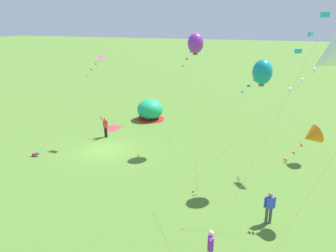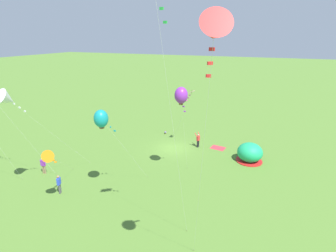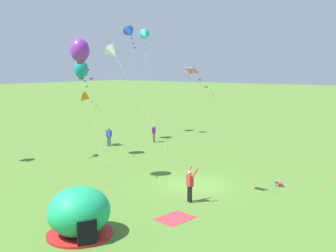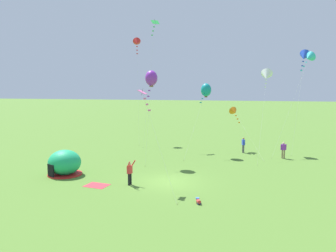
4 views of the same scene
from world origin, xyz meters
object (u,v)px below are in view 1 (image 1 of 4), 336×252
(toddler_crawling, at_px, (36,154))
(kite_orange, at_px, (311,136))
(person_center_field, at_px, (269,206))
(kite_white, at_px, (330,58))
(person_flying_kite, at_px, (105,126))
(kite_pink, at_px, (97,63))
(kite_purple, at_px, (196,43))
(kite_teal, at_px, (262,72))
(popup_tent, at_px, (150,110))
(person_strolling, at_px, (211,247))

(toddler_crawling, bearing_deg, kite_orange, 84.73)
(person_center_field, distance_m, kite_white, 8.02)
(person_center_field, xyz_separation_m, kite_white, (2.31, 1.46, 7.54))
(person_flying_kite, xyz_separation_m, kite_pink, (1.10, 0.26, 5.53))
(kite_purple, xyz_separation_m, kite_teal, (4.68, 5.22, -1.16))
(popup_tent, height_order, kite_orange, kite_orange)
(person_strolling, height_order, kite_teal, kite_teal)
(toddler_crawling, height_order, kite_teal, kite_teal)
(kite_purple, height_order, kite_white, kite_white)
(kite_purple, height_order, kite_orange, kite_purple)
(kite_teal, bearing_deg, person_flying_kite, -108.06)
(popup_tent, xyz_separation_m, person_flying_kite, (6.27, -1.54, 0.00))
(kite_teal, height_order, kite_white, kite_white)
(popup_tent, bearing_deg, person_strolling, 29.63)
(popup_tent, distance_m, kite_purple, 11.10)
(popup_tent, relative_size, kite_white, 0.30)
(person_strolling, bearing_deg, kite_white, 115.59)
(toddler_crawling, height_order, kite_pink, kite_pink)
(popup_tent, xyz_separation_m, person_center_field, (14.59, 12.63, -0.03))
(person_flying_kite, relative_size, kite_purple, 0.21)
(kite_white, bearing_deg, popup_tent, -140.18)
(kite_white, height_order, kite_orange, kite_white)
(person_strolling, height_order, kite_orange, kite_orange)
(person_strolling, bearing_deg, kite_teal, 173.89)
(popup_tent, bearing_deg, person_center_field, 40.88)
(popup_tent, relative_size, person_flying_kite, 1.49)
(popup_tent, bearing_deg, kite_purple, 46.90)
(person_flying_kite, bearing_deg, kite_purple, 93.29)
(person_strolling, xyz_separation_m, kite_purple, (-12.77, -4.35, 7.15))
(person_flying_kite, distance_m, kite_pink, 5.64)
(person_center_field, xyz_separation_m, kite_pink, (-7.23, -13.91, 5.56))
(toddler_crawling, bearing_deg, kite_teal, 94.64)
(person_center_field, height_order, person_flying_kite, person_flying_kite)
(kite_purple, distance_m, kite_teal, 7.10)
(toddler_crawling, distance_m, person_flying_kite, 6.23)
(person_flying_kite, bearing_deg, popup_tent, 166.21)
(toddler_crawling, height_order, person_flying_kite, person_flying_kite)
(kite_purple, bearing_deg, kite_pink, -78.34)
(person_strolling, distance_m, person_flying_kite, 17.28)
(kite_white, distance_m, kite_orange, 5.31)
(kite_purple, relative_size, kite_orange, 1.46)
(person_center_field, distance_m, kite_teal, 7.36)
(toddler_crawling, xyz_separation_m, kite_white, (5.13, 18.42, 8.32))
(kite_white, bearing_deg, person_strolling, -64.41)
(kite_purple, relative_size, kite_teal, 1.15)
(kite_white, bearing_deg, toddler_crawling, -105.56)
(person_center_field, bearing_deg, kite_orange, 126.46)
(person_center_field, relative_size, kite_orange, 0.28)
(person_flying_kite, height_order, kite_purple, kite_purple)
(popup_tent, relative_size, kite_teal, 0.37)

